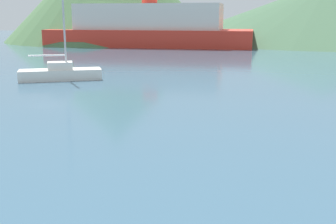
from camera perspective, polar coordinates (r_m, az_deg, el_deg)
The scene contains 3 objects.
sailboat_inner at distance 28.01m, azimuth -14.36°, elevation 5.18°, with size 5.37×3.28×6.69m.
ferry_distant at distance 58.09m, azimuth -2.49°, elevation 11.33°, with size 28.16×10.97×7.21m.
hill_central at distance 79.04m, azimuth 20.89°, elevation 12.69°, with size 54.29×54.29×9.81m.
Camera 1 is at (2.00, 1.76, 4.01)m, focal length 45.00 mm.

